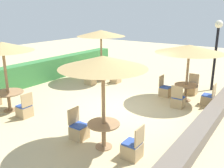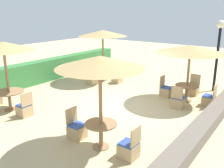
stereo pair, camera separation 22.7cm
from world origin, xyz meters
name	(u,v)px [view 2 (the right image)]	position (x,y,z in m)	size (l,w,h in m)	color
ground_plane	(124,108)	(0.00, 0.00, 0.00)	(40.00, 40.00, 0.00)	#C6B284
hedge_row	(32,73)	(0.00, 5.80, 0.57)	(13.00, 0.70, 1.15)	#387A3D
stone_border	(206,124)	(0.00, -3.16, 0.21)	(10.00, 0.56, 0.42)	#6B6056
lamp_post	(219,42)	(4.45, -2.23, 2.35)	(0.36, 0.36, 3.32)	black
parasol_front_right	(190,49)	(2.28, -1.67, 2.22)	(2.80, 2.80, 2.39)	#93704C
round_table_front_right	(187,89)	(2.28, -1.67, 0.54)	(0.98, 0.98, 0.70)	#93704C
patio_chair_front_right_west	(178,102)	(1.29, -1.70, 0.26)	(0.46, 0.46, 0.93)	tan
patio_chair_front_right_south	(209,100)	(2.23, -2.63, 0.26)	(0.46, 0.46, 0.93)	tan
patio_chair_front_right_north	(166,91)	(2.30, -0.72, 0.26)	(0.46, 0.46, 0.93)	tan
patio_chair_front_right_east	(193,89)	(3.27, -1.63, 0.26)	(0.46, 0.46, 0.93)	tan
parasol_front_left	(100,63)	(-2.84, -1.09, 2.44)	(2.34, 2.34, 2.62)	#93704C
round_table_front_left	(101,130)	(-2.84, -1.09, 0.54)	(0.90, 0.90, 0.74)	#93704C
patio_chair_front_left_north	(77,130)	(-2.85, -0.15, 0.26)	(0.46, 0.46, 0.93)	tan
patio_chair_front_left_south	(129,149)	(-2.83, -2.02, 0.26)	(0.46, 0.46, 0.93)	tan
parasol_back_right	(103,33)	(2.81, 3.26, 2.57)	(2.58, 2.58, 2.74)	#93704C
round_table_back_right	(103,70)	(2.81, 3.26, 0.55)	(0.99, 0.99, 0.72)	#93704C
patio_chair_back_right_west	(92,80)	(1.79, 3.22, 0.26)	(0.46, 0.46, 0.93)	tan
patio_chair_back_right_east	(114,72)	(3.81, 3.26, 0.26)	(0.46, 0.46, 0.93)	tan
patio_chair_back_right_south	(117,78)	(2.84, 2.32, 0.26)	(0.46, 0.46, 0.93)	tan
parasol_back_left	(3,47)	(-2.74, 3.52, 2.47)	(2.25, 2.25, 2.65)	#93704C
round_table_back_left	(9,95)	(-2.74, 3.52, 0.61)	(1.14, 1.14, 0.75)	#93704C
patio_chair_back_left_south	(25,109)	(-2.78, 2.53, 0.26)	(0.46, 0.46, 0.93)	tan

